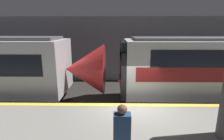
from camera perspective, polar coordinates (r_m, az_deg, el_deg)
name	(u,v)px	position (r m, az deg, el deg)	size (l,w,h in m)	color
ground_plane	(133,124)	(8.33, 6.73, -17.17)	(120.00, 120.00, 0.00)	#282623
station_rear_barrier	(125,50)	(14.17, 4.24, 6.68)	(50.00, 0.15, 5.15)	gray
person_waiting	(122,137)	(4.16, 3.23, -21.00)	(0.38, 0.24, 1.65)	#2D2D38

